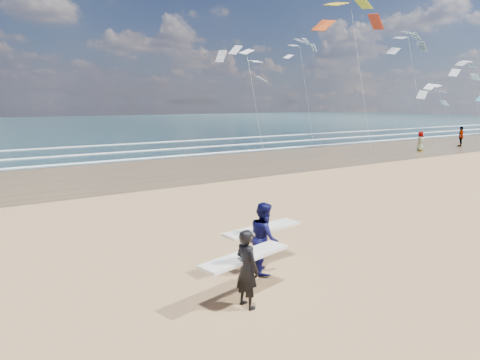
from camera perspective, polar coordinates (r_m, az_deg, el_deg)
wet_sand_strip at (r=34.74m, az=10.83°, el=3.44°), size 220.00×12.00×0.01m
ocean at (r=82.43m, az=-16.43°, el=7.14°), size 220.00×100.00×0.02m
foam_breakers at (r=42.52m, az=1.31°, el=4.93°), size 220.00×11.70×0.05m
surfer_near at (r=8.79m, az=0.88°, el=-11.46°), size 2.26×1.15×1.63m
surfer_far at (r=10.47m, az=3.24°, el=-7.57°), size 2.24×1.25×1.74m
beachgoer_0 at (r=38.95m, az=22.92°, el=4.76°), size 0.94×0.95×1.66m
beachgoer_1 at (r=44.69m, az=27.37°, el=5.17°), size 1.17×0.79×1.85m
kite_0 at (r=37.88m, az=15.26°, el=16.79°), size 7.58×4.93×14.16m
kite_1 at (r=39.20m, az=1.70°, el=12.17°), size 5.56×4.71×9.71m
kite_2 at (r=57.37m, az=22.11°, el=13.45°), size 6.70×4.84×13.71m
kite_4 at (r=73.16m, az=28.58°, el=11.17°), size 6.88×4.86×11.31m
kite_5 at (r=52.58m, az=8.62°, el=12.92°), size 5.03×4.65×12.37m
kite_7 at (r=68.14m, az=25.24°, el=9.81°), size 6.80×4.85×7.69m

